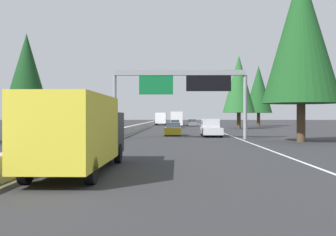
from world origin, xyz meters
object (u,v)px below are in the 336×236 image
at_px(box_truck_near_center, 79,131).
at_px(pickup_distant_a, 211,128).
at_px(sign_gantry_overhead, 182,84).
at_px(conifer_right_far, 259,89).
at_px(conifer_right_near, 301,35).
at_px(bus_mid_center, 177,118).
at_px(sedan_distant_b, 173,129).
at_px(conifer_left_near, 27,73).
at_px(sedan_mid_right, 175,124).
at_px(conifer_right_mid, 239,84).
at_px(sedan_far_right, 192,123).
at_px(minivan_near_right, 176,120).
at_px(box_truck_far_center, 161,118).

relative_size(box_truck_near_center, pickup_distant_a, 1.52).
height_order(sign_gantry_overhead, conifer_right_far, conifer_right_far).
xyz_separation_m(pickup_distant_a, conifer_right_near, (-9.13, -6.80, 8.06)).
bearing_deg(pickup_distant_a, box_truck_near_center, 164.96).
height_order(sign_gantry_overhead, conifer_right_near, conifer_right_near).
distance_m(bus_mid_center, sedan_distant_b, 43.99).
xyz_separation_m(pickup_distant_a, conifer_left_near, (6.78, 22.56, 6.73)).
xyz_separation_m(sign_gantry_overhead, box_truck_near_center, (-22.28, 4.21, -3.57)).
bearing_deg(box_truck_near_center, sign_gantry_overhead, -10.69).
xyz_separation_m(pickup_distant_a, sedan_mid_right, (30.19, 3.99, -0.23)).
relative_size(sign_gantry_overhead, pickup_distant_a, 2.26).
xyz_separation_m(sign_gantry_overhead, conifer_right_mid, (31.13, -10.18, 2.49)).
xyz_separation_m(conifer_right_mid, conifer_left_near, (-19.02, 29.53, -0.02)).
distance_m(sedan_mid_right, sedan_far_right, 12.76).
height_order(sedan_mid_right, sedan_distant_b, same).
bearing_deg(bus_mid_center, sedan_distant_b, 179.53).
bearing_deg(sedan_mid_right, conifer_left_near, 141.57).
xyz_separation_m(conifer_right_mid, conifer_right_far, (16.18, -6.67, 0.16)).
bearing_deg(sedan_distant_b, sign_gantry_overhead, -172.54).
bearing_deg(box_truck_near_center, conifer_right_mid, -15.08).
height_order(pickup_distant_a, conifer_left_near, conifer_left_near).
relative_size(sedan_distant_b, conifer_right_near, 0.30).
distance_m(minivan_near_right, bus_mid_center, 22.49).
xyz_separation_m(pickup_distant_a, box_truck_far_center, (52.41, 7.45, 0.70)).
bearing_deg(sign_gantry_overhead, bus_mid_center, 0.59).
distance_m(pickup_distant_a, minivan_near_right, 67.95).
distance_m(sign_gantry_overhead, conifer_right_near, 11.36).
height_order(conifer_right_near, conifer_right_mid, conifer_right_near).
relative_size(pickup_distant_a, conifer_right_near, 0.38).
bearing_deg(sedan_mid_right, pickup_distant_a, -172.47).
relative_size(box_truck_near_center, sedan_distant_b, 1.93).
bearing_deg(box_truck_far_center, conifer_right_mid, -151.54).
distance_m(sign_gantry_overhead, pickup_distant_a, 7.55).
height_order(conifer_right_far, conifer_left_near, conifer_right_far).
xyz_separation_m(minivan_near_right, conifer_left_near, (-61.07, 18.72, 6.70)).
bearing_deg(bus_mid_center, sedan_mid_right, 179.03).
xyz_separation_m(sign_gantry_overhead, pickup_distant_a, (5.33, -3.21, -4.26)).
bearing_deg(minivan_near_right, conifer_right_far, -145.93).
relative_size(pickup_distant_a, conifer_right_mid, 0.44).
relative_size(bus_mid_center, conifer_right_near, 0.78).
bearing_deg(bus_mid_center, sign_gantry_overhead, -179.41).
xyz_separation_m(minivan_near_right, box_truck_far_center, (-15.43, 3.61, 0.66)).
height_order(box_truck_near_center, conifer_right_mid, conifer_right_mid).
xyz_separation_m(sedan_distant_b, conifer_right_near, (-10.53, -10.89, 8.29)).
distance_m(sedan_distant_b, box_truck_far_center, 51.14).
distance_m(minivan_near_right, conifer_right_mid, 43.93).
bearing_deg(bus_mid_center, box_truck_near_center, 177.11).
height_order(sedan_distant_b, conifer_right_mid, conifer_right_mid).
xyz_separation_m(sedan_distant_b, conifer_left_near, (5.38, 18.47, 6.96)).
bearing_deg(box_truck_near_center, sedan_distant_b, -6.54).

